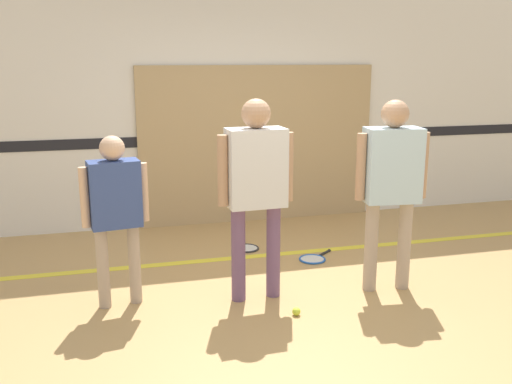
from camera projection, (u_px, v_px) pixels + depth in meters
The scene contains 11 objects.
ground_plane at pixel (279, 301), 4.75m from camera, with size 16.00×16.00×0.00m, color tan.
wall_back at pixel (219, 91), 6.71m from camera, with size 16.00×0.07×3.20m.
wall_panel at pixel (258, 145), 6.92m from camera, with size 2.89×0.05×1.89m.
floor_stripe at pixel (247, 257), 5.79m from camera, with size 14.40×0.10×0.01m.
person_instructor at pixel (256, 178), 4.58m from camera, with size 0.63×0.28×1.67m.
person_student_left at pixel (115, 203), 4.49m from camera, with size 0.52×0.27×1.40m.
person_student_right at pixel (392, 175), 4.78m from camera, with size 0.62×0.30×1.65m.
racket_spare_on_floor at pixel (246, 248), 6.05m from camera, with size 0.30×0.52×0.03m.
racket_second_spare at pixel (313, 259), 5.72m from camera, with size 0.47×0.41×0.03m.
tennis_ball_near_instructor at pixel (296, 311), 4.48m from camera, with size 0.07×0.07×0.07m, color #CCE038.
tennis_ball_by_spare_racket at pixel (274, 248), 5.97m from camera, with size 0.07×0.07×0.07m, color #CCE038.
Camera 1 is at (-1.31, -4.22, 1.98)m, focal length 40.00 mm.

